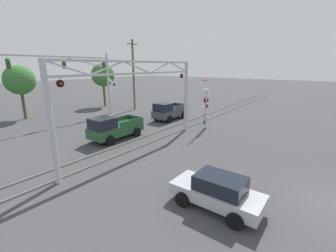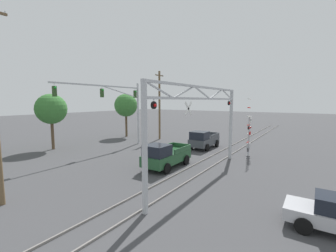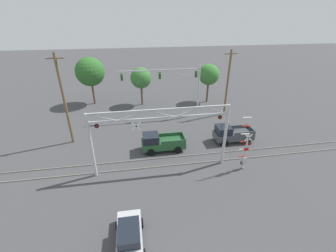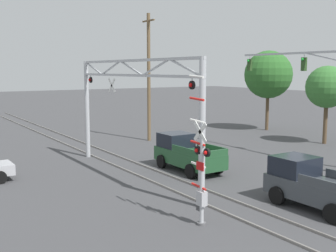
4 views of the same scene
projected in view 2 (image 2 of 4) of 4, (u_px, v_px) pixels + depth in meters
rail_track_near at (198, 175)px, 16.37m from camera, size 80.00×0.08×0.10m
rail_track_far at (181, 172)px, 17.17m from camera, size 80.00×0.08×0.10m
crossing_gantry at (202, 118)px, 15.74m from camera, size 12.96×0.30×6.47m
crossing_signal_mast at (249, 136)px, 21.87m from camera, size 1.28×0.35×5.72m
traffic_signal_span at (121, 102)px, 25.91m from camera, size 11.36×0.39×7.63m
pickup_truck_lead at (165, 156)px, 18.31m from camera, size 4.82×2.17×2.08m
pickup_truck_following at (203, 140)px, 25.76m from camera, size 4.59×2.17×2.08m
utility_pole_right at (159, 105)px, 31.59m from camera, size 1.80×0.28×9.56m
background_tree_beyond_span at (51, 109)px, 24.93m from camera, size 3.35×3.35×6.24m
background_tree_far_right_verge at (126, 105)px, 33.93m from camera, size 3.44×3.44×6.50m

